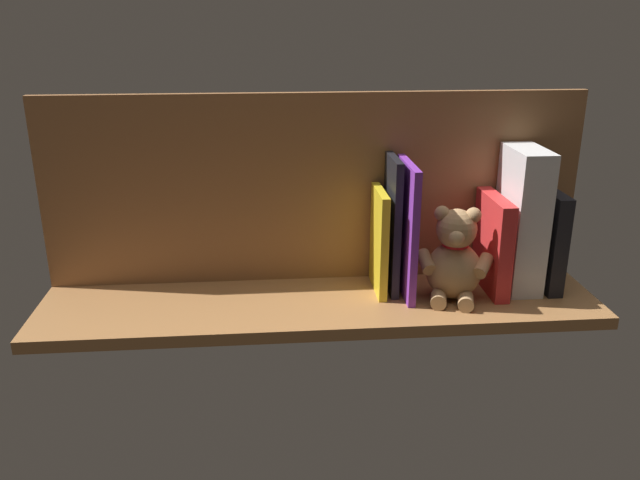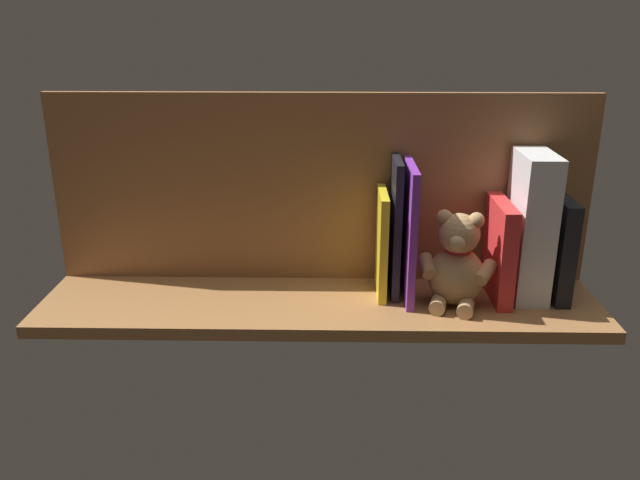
# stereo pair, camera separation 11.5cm
# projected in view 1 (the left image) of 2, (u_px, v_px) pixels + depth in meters

# --- Properties ---
(ground_plane) EXTENTS (1.01, 0.25, 0.02)m
(ground_plane) POSITION_uv_depth(u_px,v_px,m) (320.00, 304.00, 1.19)
(ground_plane) COLOR #9E6B3D
(shelf_back_panel) EXTENTS (1.01, 0.02, 0.36)m
(shelf_back_panel) POSITION_uv_depth(u_px,v_px,m) (315.00, 189.00, 1.22)
(shelf_back_panel) COLOR brown
(shelf_back_panel) RESTS_ON ground_plane
(book_0) EXTENTS (0.03, 0.13, 0.19)m
(book_0) POSITION_uv_depth(u_px,v_px,m) (547.00, 239.00, 1.21)
(book_0) COLOR black
(book_0) RESTS_ON ground_plane
(dictionary_thick_white) EXTENTS (0.06, 0.13, 0.27)m
(dictionary_thick_white) POSITION_uv_depth(u_px,v_px,m) (522.00, 220.00, 1.19)
(dictionary_thick_white) COLOR silver
(dictionary_thick_white) RESTS_ON ground_plane
(book_1) EXTENTS (0.03, 0.14, 0.18)m
(book_1) POSITION_uv_depth(u_px,v_px,m) (493.00, 244.00, 1.20)
(book_1) COLOR red
(book_1) RESTS_ON ground_plane
(teddy_bear) EXTENTS (0.13, 0.13, 0.17)m
(teddy_bear) POSITION_uv_depth(u_px,v_px,m) (454.00, 259.00, 1.16)
(teddy_bear) COLOR tan
(teddy_bear) RESTS_ON ground_plane
(book_2) EXTENTS (0.01, 0.14, 0.25)m
(book_2) POSITION_uv_depth(u_px,v_px,m) (406.00, 229.00, 1.17)
(book_2) COLOR purple
(book_2) RESTS_ON ground_plane
(book_3) EXTENTS (0.01, 0.11, 0.25)m
(book_3) POSITION_uv_depth(u_px,v_px,m) (392.00, 225.00, 1.19)
(book_3) COLOR black
(book_3) RESTS_ON ground_plane
(book_4) EXTENTS (0.01, 0.12, 0.19)m
(book_4) POSITION_uv_depth(u_px,v_px,m) (379.00, 241.00, 1.19)
(book_4) COLOR yellow
(book_4) RESTS_ON ground_plane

